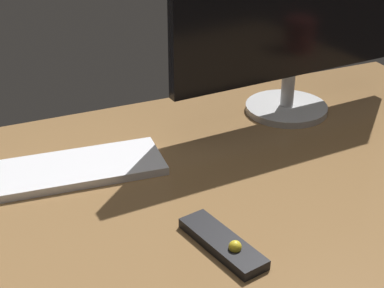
# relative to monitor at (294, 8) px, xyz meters

# --- Properties ---
(desk) EXTENTS (1.40, 0.84, 0.02)m
(desk) POSITION_rel_monitor_xyz_m (-0.28, -0.23, -0.26)
(desk) COLOR olive
(desk) RESTS_ON ground
(monitor) EXTENTS (0.60, 0.19, 0.46)m
(monitor) POSITION_rel_monitor_xyz_m (0.00, 0.00, 0.00)
(monitor) COLOR silver
(monitor) RESTS_ON desk
(keyboard) EXTENTS (0.42, 0.17, 0.02)m
(keyboard) POSITION_rel_monitor_xyz_m (-0.56, -0.08, -0.24)
(keyboard) COLOR white
(keyboard) RESTS_ON desk
(media_remote) EXTENTS (0.08, 0.18, 0.03)m
(media_remote) POSITION_rel_monitor_xyz_m (-0.37, -0.41, -0.24)
(media_remote) COLOR black
(media_remote) RESTS_ON desk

